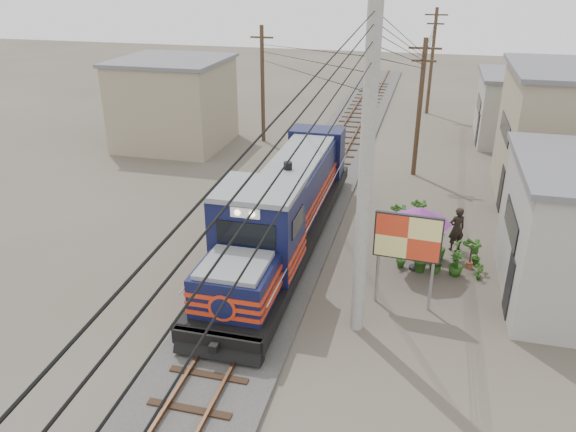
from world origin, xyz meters
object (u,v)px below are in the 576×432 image
(locomotive, at_px, (284,210))
(vendor, at_px, (457,229))
(billboard, at_px, (408,240))
(market_umbrella, at_px, (420,215))

(locomotive, relative_size, vendor, 8.25)
(billboard, distance_m, vendor, 5.05)
(locomotive, bearing_deg, market_umbrella, -5.13)
(billboard, xyz_separation_m, market_umbrella, (0.32, 2.57, -0.22))
(locomotive, xyz_separation_m, market_umbrella, (5.07, -0.46, 0.54))
(billboard, distance_m, market_umbrella, 2.60)
(locomotive, relative_size, market_umbrella, 6.00)
(vendor, bearing_deg, locomotive, -13.11)
(locomotive, height_order, vendor, locomotive)
(market_umbrella, xyz_separation_m, vendor, (1.41, 1.93, -1.27))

